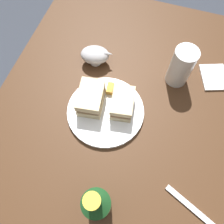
% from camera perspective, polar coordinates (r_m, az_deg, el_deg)
% --- Properties ---
extents(ground_plane, '(6.00, 6.00, 0.00)m').
position_cam_1_polar(ground_plane, '(1.46, 0.88, -13.03)').
color(ground_plane, '#333842').
extents(dining_table, '(1.18, 0.88, 0.73)m').
position_cam_1_polar(dining_table, '(1.10, 1.15, -9.23)').
color(dining_table, '#422816').
rests_on(dining_table, ground).
extents(plate, '(0.26, 0.26, 0.01)m').
position_cam_1_polar(plate, '(0.76, -1.64, 0.21)').
color(plate, white).
rests_on(plate, dining_table).
extents(sandwich_half_left, '(0.11, 0.08, 0.06)m').
position_cam_1_polar(sandwich_half_left, '(0.73, 2.47, 2.28)').
color(sandwich_half_left, beige).
rests_on(sandwich_half_left, plate).
extents(sandwich_half_right, '(0.12, 0.09, 0.07)m').
position_cam_1_polar(sandwich_half_right, '(0.74, -5.36, 3.50)').
color(sandwich_half_right, beige).
rests_on(sandwich_half_right, plate).
extents(potato_wedge_front, '(0.04, 0.03, 0.02)m').
position_cam_1_polar(potato_wedge_front, '(0.78, -0.47, 6.00)').
color(potato_wedge_front, gold).
rests_on(potato_wedge_front, plate).
extents(potato_wedge_middle, '(0.06, 0.05, 0.02)m').
position_cam_1_polar(potato_wedge_middle, '(0.77, -4.79, 4.66)').
color(potato_wedge_middle, '#B77F33').
rests_on(potato_wedge_middle, plate).
extents(potato_wedge_back, '(0.04, 0.04, 0.02)m').
position_cam_1_polar(potato_wedge_back, '(0.77, 1.56, 4.09)').
color(potato_wedge_back, gold).
rests_on(potato_wedge_back, plate).
extents(pint_glass, '(0.08, 0.08, 0.15)m').
position_cam_1_polar(pint_glass, '(0.81, 16.95, 10.61)').
color(pint_glass, white).
rests_on(pint_glass, dining_table).
extents(gravy_boat, '(0.10, 0.12, 0.07)m').
position_cam_1_polar(gravy_boat, '(0.84, -4.25, 14.22)').
color(gravy_boat, '#B7B7BC').
rests_on(gravy_boat, dining_table).
extents(cider_bottle, '(0.07, 0.07, 0.29)m').
position_cam_1_polar(cider_bottle, '(0.58, -3.65, -22.41)').
color(cider_bottle, '#19421E').
rests_on(cider_bottle, dining_table).
extents(napkin, '(0.13, 0.12, 0.01)m').
position_cam_1_polar(napkin, '(0.91, 24.43, 8.06)').
color(napkin, white).
rests_on(napkin, dining_table).
extents(fork, '(0.09, 0.17, 0.01)m').
position_cam_1_polar(fork, '(0.73, 19.77, -22.06)').
color(fork, silver).
rests_on(fork, dining_table).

